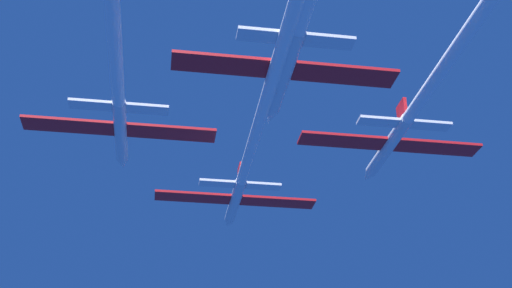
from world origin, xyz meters
name	(u,v)px	position (x,y,z in m)	size (l,w,h in m)	color
jet_lead	(249,157)	(-0.67, -11.28, -0.36)	(18.74, 47.50, 3.10)	white
jet_left_wing	(117,74)	(-13.64, -22.75, 0.83)	(18.74, 44.05, 3.10)	white
jet_right_wing	(443,67)	(13.38, -28.24, 0.55)	(18.74, 53.61, 3.10)	white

